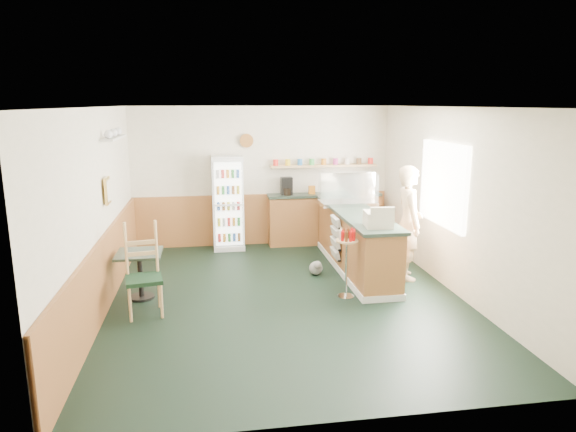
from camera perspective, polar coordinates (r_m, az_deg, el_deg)
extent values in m
plane|color=black|center=(7.51, -0.29, -9.05)|extent=(6.00, 6.00, 0.00)
cube|color=beige|center=(10.07, -2.88, 4.43)|extent=(5.00, 0.02, 2.70)
cube|color=beige|center=(7.20, -20.47, 0.42)|extent=(0.02, 6.00, 2.70)
cube|color=beige|center=(7.90, 18.02, 1.61)|extent=(0.02, 6.00, 2.70)
cube|color=silver|center=(6.99, -0.32, 12.10)|extent=(5.00, 6.00, 0.02)
cube|color=#9B6432|center=(10.19, -2.81, -0.34)|extent=(4.98, 0.05, 1.00)
cube|color=#9B6432|center=(7.41, -19.66, -6.01)|extent=(0.05, 5.98, 1.00)
cube|color=white|center=(8.11, 16.85, 3.39)|extent=(0.06, 1.45, 1.25)
cube|color=#D9AF51|center=(7.64, -19.42, 2.68)|extent=(0.03, 0.32, 0.38)
cube|color=silver|center=(8.04, -18.80, 8.22)|extent=(0.18, 1.20, 0.03)
cylinder|color=brown|center=(9.90, -4.63, 8.35)|extent=(0.26, 0.04, 0.26)
cube|color=#9B6432|center=(8.64, 7.51, -2.94)|extent=(0.60, 2.95, 0.95)
cube|color=silver|center=(8.76, 7.44, -5.62)|extent=(0.64, 2.97, 0.10)
cube|color=#29392F|center=(8.52, 7.61, 0.37)|extent=(0.68, 3.01, 0.05)
cube|color=#9B6432|center=(10.22, 4.00, -0.45)|extent=(2.20, 0.38, 0.95)
cube|color=#29392F|center=(10.12, 4.04, 2.37)|extent=(2.24, 0.42, 0.05)
cube|color=tan|center=(10.12, 3.99, 5.60)|extent=(2.10, 0.22, 0.04)
cube|color=black|center=(9.95, -0.16, 3.36)|extent=(0.22, 0.18, 0.34)
cylinder|color=#B2664C|center=(9.94, -1.38, 5.96)|extent=(0.10, 0.10, 0.12)
cylinder|color=#B2664C|center=(9.97, -0.02, 5.99)|extent=(0.10, 0.10, 0.12)
cylinder|color=#B2664C|center=(10.01, 1.33, 6.01)|extent=(0.10, 0.10, 0.12)
cylinder|color=#B2664C|center=(10.06, 2.67, 6.03)|extent=(0.10, 0.10, 0.12)
cylinder|color=#B2664C|center=(10.11, 4.00, 6.05)|extent=(0.10, 0.10, 0.12)
cylinder|color=#B2664C|center=(10.16, 5.31, 6.06)|extent=(0.10, 0.10, 0.12)
cylinder|color=#B2664C|center=(10.22, 6.61, 6.07)|extent=(0.10, 0.10, 0.12)
cylinder|color=#B2664C|center=(10.29, 7.89, 6.07)|extent=(0.10, 0.10, 0.12)
cylinder|color=#B2664C|center=(10.36, 9.15, 6.08)|extent=(0.10, 0.10, 0.12)
cube|color=silver|center=(9.87, -6.69, 1.50)|extent=(0.59, 0.42, 1.78)
cube|color=white|center=(9.65, -6.64, 1.30)|extent=(0.49, 0.02, 1.57)
cube|color=silver|center=(9.58, -6.62, 1.22)|extent=(0.53, 0.02, 1.63)
cube|color=silver|center=(9.03, 6.63, 1.46)|extent=(0.97, 0.51, 0.07)
cube|color=silver|center=(8.98, 6.67, 3.19)|extent=(0.95, 0.49, 0.49)
cube|color=beige|center=(7.48, 9.99, -0.35)|extent=(0.42, 0.44, 0.22)
imported|color=tan|center=(8.30, 13.24, -0.74)|extent=(0.49, 0.64, 1.81)
cylinder|color=silver|center=(7.58, 6.42, -8.85)|extent=(0.25, 0.25, 0.02)
cylinder|color=silver|center=(7.44, 6.50, -5.85)|extent=(0.04, 0.04, 0.84)
cylinder|color=tan|center=(7.32, 6.58, -2.74)|extent=(0.32, 0.32, 0.02)
cylinder|color=red|center=(7.32, 7.34, -2.10)|extent=(0.04, 0.04, 0.14)
cylinder|color=red|center=(7.37, 7.11, -1.99)|extent=(0.04, 0.04, 0.14)
cylinder|color=red|center=(7.39, 6.68, -1.93)|extent=(0.04, 0.04, 0.14)
cylinder|color=red|center=(7.38, 6.22, -1.95)|extent=(0.04, 0.04, 0.14)
cylinder|color=red|center=(7.34, 5.90, -2.02)|extent=(0.04, 0.04, 0.14)
cylinder|color=red|center=(7.28, 5.84, -2.14)|extent=(0.04, 0.04, 0.14)
cylinder|color=red|center=(7.23, 6.07, -2.25)|extent=(0.04, 0.04, 0.14)
cylinder|color=red|center=(7.20, 6.50, -2.31)|extent=(0.04, 0.04, 0.14)
cylinder|color=red|center=(7.22, 6.97, -2.30)|extent=(0.04, 0.04, 0.14)
cylinder|color=red|center=(7.26, 7.29, -2.22)|extent=(0.04, 0.04, 0.14)
cube|color=black|center=(8.57, 5.37, -4.57)|extent=(0.05, 0.44, 0.03)
cube|color=silver|center=(8.55, 5.25, -4.13)|extent=(0.09, 0.40, 0.15)
cube|color=black|center=(8.52, 5.39, -3.41)|extent=(0.05, 0.44, 0.03)
cube|color=silver|center=(8.50, 5.27, -2.96)|extent=(0.09, 0.40, 0.15)
cube|color=black|center=(8.48, 5.42, -2.23)|extent=(0.05, 0.44, 0.03)
cube|color=silver|center=(8.45, 5.30, -1.78)|extent=(0.09, 0.40, 0.15)
cube|color=black|center=(8.43, 5.44, -1.05)|extent=(0.05, 0.44, 0.03)
cube|color=silver|center=(8.41, 5.32, -0.59)|extent=(0.09, 0.40, 0.15)
cylinder|color=black|center=(7.77, -15.93, -8.65)|extent=(0.36, 0.36, 0.04)
cylinder|color=black|center=(7.67, -16.07, -6.40)|extent=(0.07, 0.07, 0.62)
cube|color=#29392F|center=(7.57, -16.22, -4.03)|extent=(0.63, 0.63, 0.04)
cube|color=black|center=(7.04, -15.71, -6.79)|extent=(0.53, 0.53, 0.05)
cylinder|color=tan|center=(6.97, -17.39, -9.28)|extent=(0.04, 0.04, 0.48)
cylinder|color=tan|center=(6.92, -14.15, -9.24)|extent=(0.04, 0.04, 0.48)
cylinder|color=tan|center=(7.33, -16.96, -8.16)|extent=(0.04, 0.04, 0.48)
cylinder|color=tan|center=(7.29, -13.88, -8.11)|extent=(0.04, 0.04, 0.48)
cube|color=tan|center=(7.13, -15.70, -3.44)|extent=(0.41, 0.11, 0.74)
sphere|color=gray|center=(8.44, 3.12, -5.80)|extent=(0.22, 0.22, 0.22)
sphere|color=gray|center=(8.31, 3.29, -5.45)|extent=(0.13, 0.13, 0.13)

